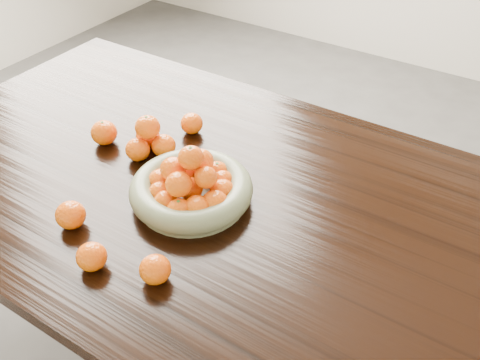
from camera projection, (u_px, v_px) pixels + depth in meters
The scene contains 8 objects.
dining_table at pixel (249, 231), 1.33m from camera, with size 2.00×1.00×0.75m.
fruit_bowl at pixel (191, 188), 1.26m from camera, with size 0.29×0.29×0.15m.
orange_pyramid at pixel (149, 139), 1.41m from camera, with size 0.13×0.13×0.11m.
loose_orange_0 at pixel (104, 133), 1.45m from camera, with size 0.07×0.07×0.07m, color #F96707.
loose_orange_1 at pixel (92, 257), 1.10m from camera, with size 0.06×0.06×0.06m, color #F96707.
loose_orange_2 at pixel (155, 269), 1.07m from camera, with size 0.07×0.07×0.06m, color #F96707.
loose_orange_3 at pixel (192, 123), 1.50m from camera, with size 0.06×0.06×0.06m, color #F96707.
loose_orange_4 at pixel (71, 215), 1.20m from camera, with size 0.07×0.07×0.06m, color #F96707.
Camera 1 is at (0.50, -0.82, 1.59)m, focal length 40.00 mm.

